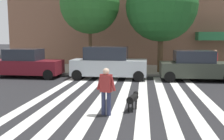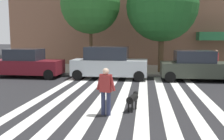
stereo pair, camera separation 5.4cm
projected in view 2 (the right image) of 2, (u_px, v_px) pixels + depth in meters
name	position (u px, v px, depth m)	size (l,w,h in m)	color
ground_plane	(104.00, 102.00, 10.65)	(160.00, 160.00, 0.00)	#232326
sidewalk_far	(124.00, 70.00, 20.79)	(80.00, 6.00, 0.15)	#AAA49A
crosswalk_stripes	(121.00, 103.00, 10.57)	(7.65, 14.03, 0.01)	silver
parked_car_near_curb	(27.00, 64.00, 17.26)	(4.69, 2.02, 1.90)	maroon
parked_car_behind_first	(109.00, 64.00, 16.55)	(4.81, 1.94, 2.06)	#AEB7BE
parked_car_third_in_line	(196.00, 66.00, 15.88)	(4.37, 2.01, 1.85)	#353B30
street_tree_nearest	(90.00, 4.00, 19.25)	(4.48, 4.48, 7.24)	#4C3823
street_tree_middle	(162.00, 6.00, 18.26)	(5.08, 5.08, 7.28)	#4C3823
pedestrian_dog_walker	(106.00, 89.00, 8.81)	(0.70, 0.33, 1.64)	#282D4C
dog_on_leash	(133.00, 98.00, 9.46)	(0.44, 1.06, 0.65)	black
pedestrian_bystander	(216.00, 60.00, 18.21)	(0.51, 0.60, 1.64)	#6B6051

